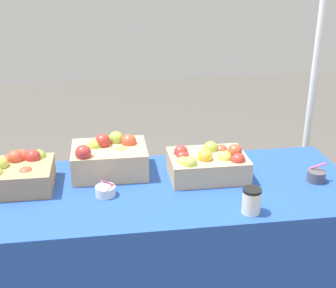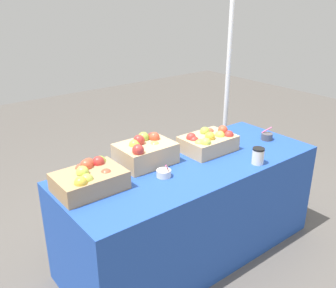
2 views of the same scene
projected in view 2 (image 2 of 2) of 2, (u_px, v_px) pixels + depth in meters
The scene contains 9 objects.
ground_plane at pixel (189, 250), 2.89m from camera, with size 10.00×10.00×0.00m, color #56514C.
table at pixel (190, 209), 2.75m from camera, with size 1.90×0.76×0.74m, color #234CAD.
apple_crate_left at pixel (90, 178), 2.24m from camera, with size 0.41×0.28×0.17m.
apple_crate_middle at pixel (146, 151), 2.59m from camera, with size 0.38×0.29×0.20m.
apple_crate_right at pixel (208, 142), 2.78m from camera, with size 0.39×0.28×0.17m.
sample_bowl_near at pixel (164, 173), 2.41m from camera, with size 0.09×0.09×0.10m.
sample_bowl_mid at pixel (267, 136), 3.01m from camera, with size 0.09×0.09×0.10m.
coffee_cup at pixel (258, 156), 2.58m from camera, with size 0.08×0.08×0.12m.
tent_pole at pixel (228, 78), 3.56m from camera, with size 0.04×0.04×2.16m, color white.
Camera 2 is at (-1.59, -1.76, 1.85)m, focal length 40.21 mm.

